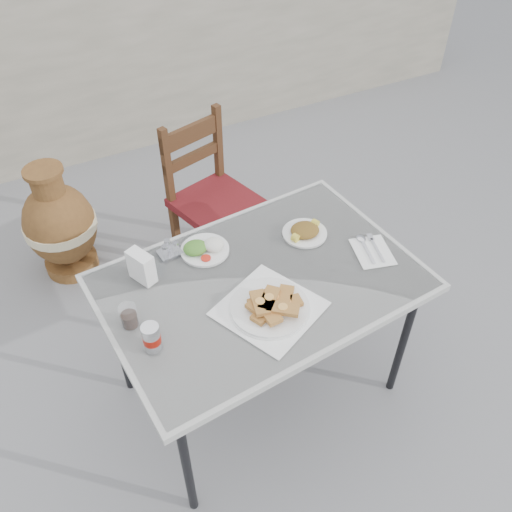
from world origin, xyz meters
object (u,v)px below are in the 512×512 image
cafe_table (261,288)px  condiment_caddy (170,250)px  soda_can (152,338)px  terracotta_urn (60,225)px  salad_rice_plate (204,248)px  napkin_holder (141,267)px  cola_glass (129,317)px  chair (212,198)px  salad_chopped_plate (305,231)px  pide_plate (270,303)px

cafe_table → condiment_caddy: condiment_caddy is taller
soda_can → condiment_caddy: (0.22, 0.42, -0.03)m
cafe_table → terracotta_urn: size_ratio=1.85×
terracotta_urn → salad_rice_plate: bearing=-64.3°
cafe_table → terracotta_urn: cafe_table is taller
salad_rice_plate → condiment_caddy: condiment_caddy is taller
napkin_holder → terracotta_urn: 1.14m
cola_glass → chair: (0.68, 0.88, -0.31)m
napkin_holder → condiment_caddy: napkin_holder is taller
salad_chopped_plate → cola_glass: size_ratio=2.08×
cafe_table → salad_rice_plate: 0.29m
salad_rice_plate → condiment_caddy: size_ratio=2.03×
cola_glass → cafe_table: bearing=-1.5°
chair → napkin_holder: bearing=-145.8°
condiment_caddy → chair: chair is taller
cola_glass → napkin_holder: size_ratio=0.71×
terracotta_urn → pide_plate: bearing=-67.8°
condiment_caddy → chair: (0.43, 0.60, -0.29)m
pide_plate → terracotta_urn: pide_plate is taller
cafe_table → chair: (0.17, 0.89, -0.22)m
cola_glass → condiment_caddy: bearing=48.0°
pide_plate → salad_chopped_plate: pide_plate is taller
salad_rice_plate → condiment_caddy: 0.14m
cafe_table → salad_chopped_plate: salad_chopped_plate is taller
soda_can → terracotta_urn: bearing=95.3°
salad_chopped_plate → chair: bearing=99.1°
soda_can → napkin_holder: napkin_holder is taller
cola_glass → terracotta_urn: 1.29m
pide_plate → condiment_caddy: pide_plate is taller
salad_rice_plate → salad_chopped_plate: 0.43m
cafe_table → soda_can: (-0.48, -0.12, 0.11)m
cafe_table → condiment_caddy: size_ratio=12.88×
pide_plate → cafe_table: bearing=73.9°
pide_plate → condiment_caddy: (-0.22, 0.44, -0.01)m
chair → terracotta_urn: chair is taller
chair → salad_chopped_plate: bearing=-97.0°
soda_can → cola_glass: (-0.04, 0.14, -0.02)m
cafe_table → cola_glass: 0.52m
cafe_table → napkin_holder: (-0.40, 0.21, 0.12)m
cafe_table → napkin_holder: 0.47m
condiment_caddy → soda_can: bearing=-117.3°
cafe_table → napkin_holder: size_ratio=9.89×
salad_rice_plate → cola_glass: cola_glass is taller
napkin_holder → terracotta_urn: napkin_holder is taller
cola_glass → chair: 1.16m
terracotta_urn → cafe_table: bearing=-63.8°
cafe_table → napkin_holder: bearing=152.3°
cola_glass → chair: bearing=52.2°
salad_rice_plate → terracotta_urn: bearing=115.7°
cafe_table → pide_plate: (-0.04, -0.15, 0.08)m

